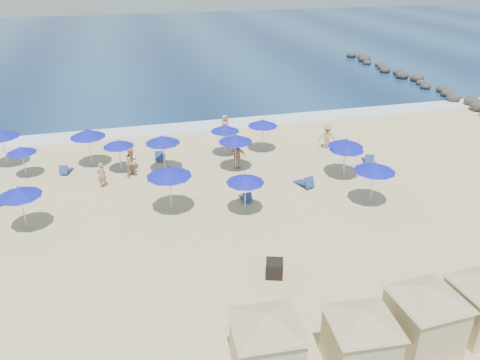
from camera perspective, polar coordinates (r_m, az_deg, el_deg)
The scene contains 32 objects.
ground at distance 24.47m, azimuth 3.51°, elevation -5.17°, with size 160.00×160.00×0.00m, color #D3B885.
ocean at distance 76.19m, azimuth -9.81°, elevation 16.11°, with size 160.00×80.00×0.06m, color navy.
surf_line at distance 38.12m, azimuth -3.70°, elevation 6.63°, with size 160.00×2.50×0.08m, color white.
rock_jetty at distance 55.66m, azimuth 19.73°, elevation 11.77°, with size 2.56×26.66×0.96m.
trash_bin at distance 20.57m, azimuth 4.21°, elevation -10.72°, with size 0.74×0.74×0.74m, color black.
cabana_0 at distance 15.76m, azimuth 3.23°, elevation -18.48°, with size 4.49×4.49×2.82m.
cabana_1 at distance 16.39m, azimuth 14.58°, elevation -17.55°, with size 4.36×4.36×2.75m.
cabana_2 at distance 17.80m, azimuth 21.76°, elevation -14.39°, with size 4.58×4.58×2.88m.
umbrella_0 at distance 31.62m, azimuth -25.13°, elevation 3.34°, with size 1.80×1.80×2.04m.
umbrella_1 at distance 25.26m, azimuth -25.35°, elevation -1.31°, with size 2.15×2.15×2.45m.
umbrella_2 at distance 30.23m, azimuth -14.62°, elevation 4.35°, with size 1.95×1.95×2.21m.
umbrella_3 at distance 24.60m, azimuth -8.67°, elevation 1.02°, with size 2.41×2.41×2.75m.
umbrella_4 at distance 29.62m, azimuth -9.42°, elevation 4.90°, with size 2.18×2.18×2.48m.
umbrella_5 at distance 29.43m, azimuth -0.56°, elevation 5.11°, with size 2.18×2.18×2.48m.
umbrella_6 at distance 24.40m, azimuth 0.64°, elevation 0.17°, with size 2.04×2.04×2.33m.
umbrella_7 at distance 31.78m, azimuth -1.85°, elevation 6.33°, with size 1.98×1.98×2.25m.
umbrella_8 at distance 29.03m, azimuth 12.87°, elevation 4.00°, with size 2.12×2.12×2.41m.
umbrella_9 at distance 32.47m, azimuth 2.79°, elevation 6.98°, with size 2.11×2.11×2.40m.
umbrella_10 at distance 29.37m, azimuth 12.76°, elevation 4.44°, with size 2.20×2.20×2.50m.
umbrella_11 at distance 26.22m, azimuth 16.13°, elevation 1.53°, with size 2.27×2.27×2.58m.
umbrella_12 at distance 33.69m, azimuth -27.17°, elevation 5.08°, with size 2.27×2.27×2.58m.
umbrella_13 at distance 31.56m, azimuth -18.10°, elevation 5.44°, with size 2.27×2.27×2.59m.
beach_chair_1 at distance 31.65m, azimuth -20.50°, elevation 1.16°, with size 0.84×1.29×0.65m.
beach_chair_2 at distance 32.07m, azimuth -9.71°, elevation 2.89°, with size 0.83×1.44×0.75m.
beach_chair_3 at distance 26.38m, azimuth 0.73°, elevation -2.11°, with size 0.54×1.14×0.62m.
beach_chair_4 at distance 28.23m, azimuth 8.00°, elevation -0.29°, with size 0.95×1.47×0.75m.
beach_chair_5 at distance 32.27m, azimuth 15.36°, elevation 2.43°, with size 0.93×1.40×0.71m.
beachgoer_0 at distance 28.85m, azimuth -16.53°, elevation 0.60°, with size 0.58×0.38×1.59m, color tan.
beachgoer_1 at distance 29.80m, azimuth -13.01°, elevation 2.15°, with size 0.91×0.71×1.86m, color tan.
beachgoer_2 at distance 30.02m, azimuth -0.30°, elevation 2.95°, with size 1.05×0.44×1.78m, color tan.
beachgoer_3 at distance 33.81m, azimuth 10.54°, elevation 5.22°, with size 1.16×0.67×1.80m, color tan.
beachgoer_4 at distance 35.68m, azimuth -1.85°, elevation 6.66°, with size 0.82×0.53×1.67m, color tan.
Camera 1 is at (-6.75, -19.84, 12.65)m, focal length 35.00 mm.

